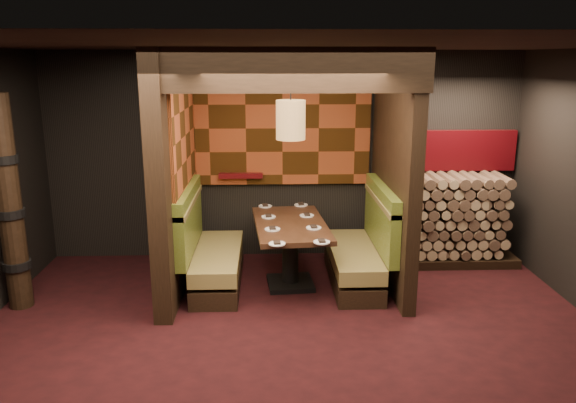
% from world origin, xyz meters
% --- Properties ---
extents(floor, '(6.50, 5.50, 0.02)m').
position_xyz_m(floor, '(0.00, 0.00, -0.01)').
color(floor, black).
rests_on(floor, ground).
extents(ceiling, '(6.50, 5.50, 0.02)m').
position_xyz_m(ceiling, '(0.00, 0.00, 2.86)').
color(ceiling, black).
rests_on(ceiling, ground).
extents(wall_back, '(6.50, 0.02, 2.85)m').
position_xyz_m(wall_back, '(0.00, 2.76, 1.43)').
color(wall_back, black).
rests_on(wall_back, ground).
extents(wall_front, '(6.50, 0.02, 2.85)m').
position_xyz_m(wall_front, '(0.00, -2.76, 1.43)').
color(wall_front, black).
rests_on(wall_front, ground).
extents(partition_left, '(0.20, 2.20, 2.85)m').
position_xyz_m(partition_left, '(-1.35, 1.65, 1.43)').
color(partition_left, black).
rests_on(partition_left, floor).
extents(partition_right, '(0.15, 2.10, 2.85)m').
position_xyz_m(partition_right, '(1.30, 1.70, 1.43)').
color(partition_right, black).
rests_on(partition_right, floor).
extents(header_beam, '(2.85, 0.18, 0.44)m').
position_xyz_m(header_beam, '(-0.02, 0.70, 2.63)').
color(header_beam, black).
rests_on(header_beam, partition_left).
extents(tapa_back_panel, '(2.40, 0.06, 1.55)m').
position_xyz_m(tapa_back_panel, '(-0.02, 2.71, 1.82)').
color(tapa_back_panel, '#9B4220').
rests_on(tapa_back_panel, wall_back).
extents(tapa_side_panel, '(0.04, 1.85, 1.45)m').
position_xyz_m(tapa_side_panel, '(-1.23, 1.82, 1.85)').
color(tapa_side_panel, '#9B4220').
rests_on(tapa_side_panel, partition_left).
extents(lacquer_shelf, '(0.60, 0.12, 0.07)m').
position_xyz_m(lacquer_shelf, '(-0.60, 2.65, 1.18)').
color(lacquer_shelf, '#4F0B0F').
rests_on(lacquer_shelf, wall_back).
extents(booth_bench_left, '(0.68, 1.60, 1.14)m').
position_xyz_m(booth_bench_left, '(-0.96, 1.65, 0.40)').
color(booth_bench_left, black).
rests_on(booth_bench_left, floor).
extents(booth_bench_right, '(0.68, 1.60, 1.14)m').
position_xyz_m(booth_bench_right, '(0.93, 1.65, 0.40)').
color(booth_bench_right, black).
rests_on(booth_bench_right, floor).
extents(dining_table, '(0.96, 1.60, 0.81)m').
position_xyz_m(dining_table, '(0.04, 1.58, 0.58)').
color(dining_table, black).
rests_on(dining_table, floor).
extents(place_settings, '(0.79, 1.80, 0.03)m').
position_xyz_m(place_settings, '(0.04, 1.58, 0.83)').
color(place_settings, white).
rests_on(place_settings, dining_table).
extents(pendant_lamp, '(0.34, 0.34, 1.02)m').
position_xyz_m(pendant_lamp, '(0.04, 1.53, 2.06)').
color(pendant_lamp, olive).
rests_on(pendant_lamp, ceiling).
extents(totem_column, '(0.31, 0.31, 2.40)m').
position_xyz_m(totem_column, '(-3.05, 1.10, 1.19)').
color(totem_column, black).
rests_on(totem_column, floor).
extents(firewood_stack, '(1.73, 0.70, 1.22)m').
position_xyz_m(firewood_stack, '(2.29, 2.35, 0.61)').
color(firewood_stack, black).
rests_on(firewood_stack, floor).
extents(mosaic_header, '(1.83, 0.10, 0.56)m').
position_xyz_m(mosaic_header, '(2.29, 2.68, 1.50)').
color(mosaic_header, maroon).
rests_on(mosaic_header, wall_back).
extents(bay_front_post, '(0.08, 0.08, 2.85)m').
position_xyz_m(bay_front_post, '(1.39, 1.96, 1.43)').
color(bay_front_post, black).
rests_on(bay_front_post, floor).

